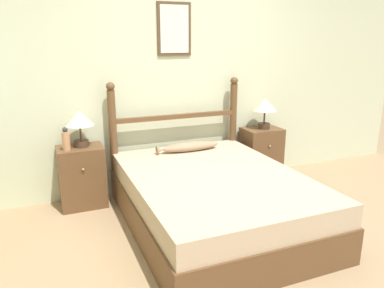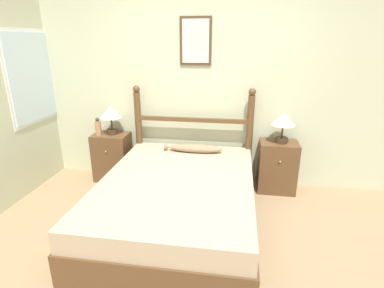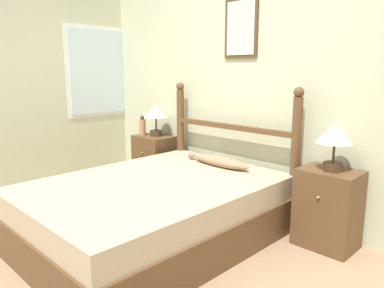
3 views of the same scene
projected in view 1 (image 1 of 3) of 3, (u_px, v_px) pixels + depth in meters
ground_plane at (258, 252)px, 3.10m from camera, size 16.00×16.00×0.00m
wall_back at (182, 78)px, 4.30m from camera, size 6.40×0.08×2.55m
bed at (214, 200)px, 3.51m from camera, size 1.54×2.09×0.51m
headboard at (177, 131)px, 4.28m from camera, size 1.54×0.09×1.28m
nightstand_left at (82, 177)px, 3.90m from camera, size 0.46×0.37×0.64m
nightstand_right at (261, 153)px, 4.70m from camera, size 0.46×0.37×0.64m
table_lamp_left at (79, 121)px, 3.77m from camera, size 0.29×0.29×0.37m
table_lamp_right at (265, 107)px, 4.54m from camera, size 0.29×0.29×0.37m
bottle at (66, 140)px, 3.68m from camera, size 0.08×0.08×0.24m
fish_pillow at (189, 147)px, 4.13m from camera, size 0.72×0.15×0.10m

